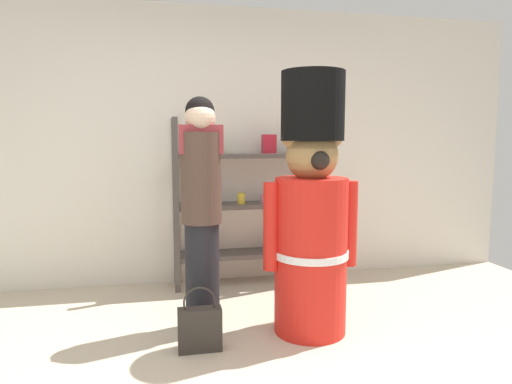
% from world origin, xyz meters
% --- Properties ---
extents(back_wall, '(6.40, 0.12, 2.60)m').
position_xyz_m(back_wall, '(0.00, 2.20, 1.30)').
color(back_wall, silver).
rests_on(back_wall, ground_plane).
extents(merchandise_shelf, '(1.25, 0.35, 1.56)m').
position_xyz_m(merchandise_shelf, '(0.35, 1.98, 0.79)').
color(merchandise_shelf, '#4C4742').
rests_on(merchandise_shelf, ground_plane).
extents(teddy_bear_guard, '(0.68, 0.53, 1.82)m').
position_xyz_m(teddy_bear_guard, '(0.65, 0.80, 0.84)').
color(teddy_bear_guard, red).
rests_on(teddy_bear_guard, ground_plane).
extents(person_shopper, '(0.30, 0.29, 1.66)m').
position_xyz_m(person_shopper, '(-0.10, 1.00, 0.89)').
color(person_shopper, black).
rests_on(person_shopper, ground_plane).
extents(shopping_bag, '(0.28, 0.11, 0.43)m').
position_xyz_m(shopping_bag, '(-0.15, 0.65, 0.15)').
color(shopping_bag, '#332D28').
rests_on(shopping_bag, ground_plane).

